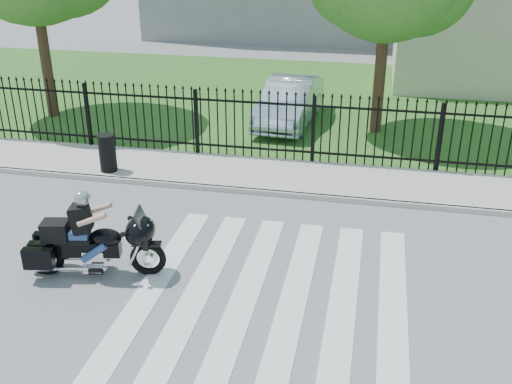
# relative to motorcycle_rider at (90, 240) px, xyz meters

# --- Properties ---
(ground) EXTENTS (120.00, 120.00, 0.00)m
(ground) POSITION_rel_motorcycle_rider_xyz_m (3.16, -0.18, -0.67)
(ground) COLOR slate
(ground) RESTS_ON ground
(crosswalk) EXTENTS (5.00, 5.50, 0.01)m
(crosswalk) POSITION_rel_motorcycle_rider_xyz_m (3.16, -0.18, -0.66)
(crosswalk) COLOR silver
(crosswalk) RESTS_ON ground
(sidewalk) EXTENTS (40.00, 2.00, 0.12)m
(sidewalk) POSITION_rel_motorcycle_rider_xyz_m (3.16, 4.82, -0.61)
(sidewalk) COLOR #ADAAA3
(sidewalk) RESTS_ON ground
(curb) EXTENTS (40.00, 0.12, 0.12)m
(curb) POSITION_rel_motorcycle_rider_xyz_m (3.16, 3.82, -0.61)
(curb) COLOR #ADAAA3
(curb) RESTS_ON ground
(grass_strip) EXTENTS (40.00, 12.00, 0.02)m
(grass_strip) POSITION_rel_motorcycle_rider_xyz_m (3.16, 11.82, -0.66)
(grass_strip) COLOR #27591E
(grass_strip) RESTS_ON ground
(iron_fence) EXTENTS (26.00, 0.04, 1.80)m
(iron_fence) POSITION_rel_motorcycle_rider_xyz_m (3.16, 5.82, 0.24)
(iron_fence) COLOR black
(iron_fence) RESTS_ON ground
(motorcycle_rider) EXTENTS (2.44, 1.10, 1.63)m
(motorcycle_rider) POSITION_rel_motorcycle_rider_xyz_m (0.00, 0.00, 0.00)
(motorcycle_rider) COLOR black
(motorcycle_rider) RESTS_ON ground
(parked_car) EXTENTS (1.67, 4.10, 1.32)m
(parked_car) POSITION_rel_motorcycle_rider_xyz_m (2.07, 9.07, 0.02)
(parked_car) COLOR #A1B5CB
(parked_car) RESTS_ON grass_strip
(litter_bin) EXTENTS (0.47, 0.47, 0.91)m
(litter_bin) POSITION_rel_motorcycle_rider_xyz_m (-1.59, 4.20, -0.09)
(litter_bin) COLOR black
(litter_bin) RESTS_ON sidewalk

